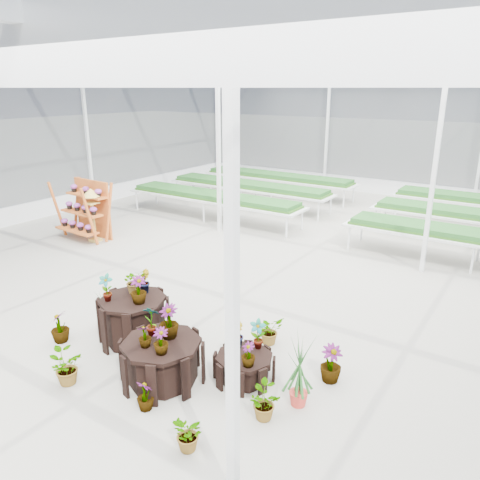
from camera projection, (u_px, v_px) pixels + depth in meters
The scene contains 10 objects.
ground_plane at pixel (223, 301), 9.64m from camera, with size 24.00×24.00×0.00m, color gray.
greenhouse_shell at pixel (222, 195), 8.94m from camera, with size 18.00×24.00×4.50m, color white, non-canonical shape.
steel_frame at pixel (222, 195), 8.94m from camera, with size 18.00×24.00×4.50m, color silver, non-canonical shape.
nursery_benches at pixel (352, 210), 15.21m from camera, with size 16.00×7.00×0.84m, color silver, non-canonical shape.
plinth_tall at pixel (134, 320), 8.04m from camera, with size 1.18×1.18×0.80m, color black.
plinth_mid at pixel (162, 361), 6.96m from camera, with size 1.23×1.23×0.65m, color black.
plinth_low at pixel (244, 367), 7.02m from camera, with size 0.89×0.89×0.40m, color black.
shelf_rack at pixel (83, 211), 13.38m from camera, with size 1.59×0.84×1.69m, color #B2531E, non-canonical shape.
bird_table at pixel (93, 215), 13.19m from camera, with size 0.37×0.37×1.55m, color gold, non-canonical shape.
nursery_plants at pixel (181, 339), 7.26m from camera, with size 4.78×3.27×1.28m.
Camera 1 is at (5.15, -7.11, 4.20)m, focal length 35.00 mm.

